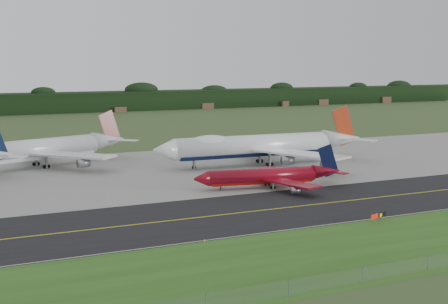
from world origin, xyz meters
TOP-DOWN VIEW (x-y plane):
  - ground at (0.00, 0.00)m, footprint 600.00×600.00m
  - grass_verge at (0.00, -35.00)m, footprint 400.00×30.00m
  - taxiway at (0.00, -4.00)m, footprint 400.00×32.00m
  - apron at (0.00, 51.00)m, footprint 400.00×78.00m
  - taxiway_centreline at (0.00, -4.00)m, footprint 400.00×0.40m
  - taxiway_edge_line at (0.00, -19.50)m, footprint 400.00×0.25m
  - horizon_treeline at (0.00, 273.76)m, footprint 700.00×25.00m
  - jet_ba_747 at (16.76, 47.82)m, footprint 68.74×56.94m
  - jet_red_737 at (2.84, 16.65)m, footprint 38.14×30.76m
  - jet_star_tail at (-44.22, 71.59)m, footprint 57.90×47.14m
  - taxiway_sign at (5.86, -21.65)m, footprint 4.86×1.79m
  - edge_marker_left at (-30.50, -20.50)m, footprint 0.16×0.16m
  - edge_marker_center at (5.09, -20.50)m, footprint 0.16×0.16m

SIDE VIEW (x-z plane):
  - ground at x=0.00m, z-range 0.00..0.00m
  - grass_verge at x=0.00m, z-range 0.00..0.01m
  - apron at x=0.00m, z-range 0.00..0.01m
  - taxiway at x=0.00m, z-range 0.00..0.02m
  - taxiway_centreline at x=0.00m, z-range 0.03..0.03m
  - taxiway_edge_line at x=0.00m, z-range 0.03..0.03m
  - edge_marker_left at x=-30.50m, z-range 0.00..0.50m
  - edge_marker_center at x=5.09m, z-range 0.00..0.50m
  - taxiway_sign at x=5.86m, z-range 0.35..2.03m
  - jet_red_737 at x=2.84m, z-range -2.30..8.01m
  - jet_star_tail at x=-44.22m, z-range -2.61..13.03m
  - horizon_treeline at x=0.00m, z-range -0.53..11.47m
  - jet_ba_747 at x=16.76m, z-range -2.76..14.53m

